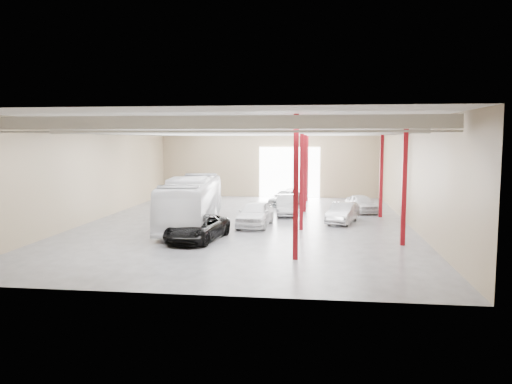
% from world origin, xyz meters
% --- Properties ---
extents(depot_shell, '(22.12, 32.12, 7.06)m').
position_xyz_m(depot_shell, '(0.13, 0.48, 4.98)').
color(depot_shell, '#444449').
rests_on(depot_shell, ground).
extents(coach_bus, '(3.97, 12.13, 3.32)m').
position_xyz_m(coach_bus, '(-3.50, -1.62, 1.66)').
color(coach_bus, silver).
rests_on(coach_bus, ground).
extents(black_sedan, '(3.25, 5.60, 1.47)m').
position_xyz_m(black_sedan, '(-2.00, -6.15, 0.73)').
color(black_sedan, black).
rests_on(black_sedan, ground).
extents(car_row_a, '(2.34, 5.11, 1.70)m').
position_xyz_m(car_row_a, '(0.69, -0.95, 0.85)').
color(car_row_a, white).
rests_on(car_row_a, ground).
extents(car_row_b, '(2.02, 4.77, 1.53)m').
position_xyz_m(car_row_b, '(2.50, 4.25, 0.77)').
color(car_row_b, '#B9B9BF').
rests_on(car_row_b, ground).
extents(car_row_c, '(3.29, 5.00, 1.35)m').
position_xyz_m(car_row_c, '(2.10, 9.45, 0.67)').
color(car_row_c, gray).
rests_on(car_row_c, ground).
extents(car_right_near, '(2.63, 4.50, 1.40)m').
position_xyz_m(car_right_near, '(6.58, 1.03, 0.70)').
color(car_right_near, '#ADADB2').
rests_on(car_right_near, ground).
extents(car_right_far, '(2.64, 4.39, 1.40)m').
position_xyz_m(car_right_far, '(8.30, 6.32, 0.70)').
color(car_right_far, silver).
rests_on(car_right_far, ground).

